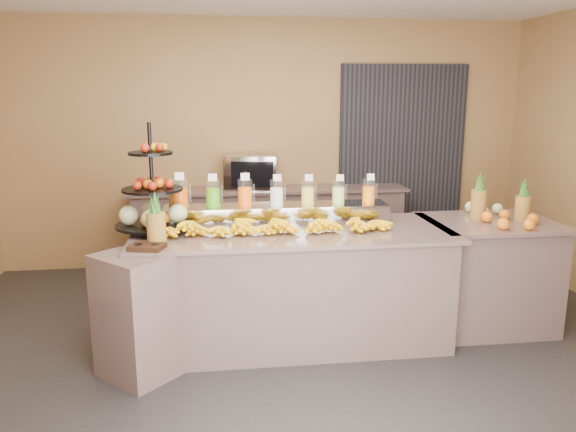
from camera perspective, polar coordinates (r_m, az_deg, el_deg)
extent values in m
plane|color=black|center=(4.46, 1.06, -14.06)|extent=(6.00, 6.00, 0.00)
cube|color=olive|center=(6.51, -2.19, 7.30)|extent=(6.00, 0.02, 2.80)
cube|color=black|center=(6.82, 11.45, 5.61)|extent=(1.50, 0.06, 2.20)
cube|color=gray|center=(4.56, 0.52, -7.32)|extent=(2.40, 0.90, 0.90)
cube|color=gray|center=(4.42, 0.53, -1.64)|extent=(2.50, 1.00, 0.03)
cube|color=gray|center=(4.18, -14.71, -9.64)|extent=(0.71, 0.71, 0.90)
cube|color=gray|center=(5.15, 19.52, -5.68)|extent=(1.00, 0.80, 0.90)
cube|color=gray|center=(5.03, 19.91, -0.64)|extent=(1.08, 0.88, 0.03)
cube|color=gray|center=(6.41, -1.90, -1.40)|extent=(3.00, 0.50, 0.90)
cube|color=gray|center=(6.32, -1.93, 2.70)|extent=(3.10, 0.55, 0.03)
cube|color=gray|center=(4.66, -1.15, 0.23)|extent=(1.85, 0.30, 0.15)
cylinder|color=silver|center=(4.60, -10.87, 2.28)|extent=(0.13, 0.13, 0.23)
cylinder|color=#D14800|center=(4.61, -10.85, 1.83)|extent=(0.12, 0.12, 0.16)
cylinder|color=gray|center=(4.60, -11.08, 2.94)|extent=(0.01, 0.01, 0.27)
cube|color=white|center=(4.52, -10.99, 3.98)|extent=(0.07, 0.02, 0.06)
cylinder|color=silver|center=(4.60, -7.63, 2.30)|extent=(0.12, 0.12, 0.22)
cylinder|color=#3F9C07|center=(4.60, -7.61, 1.87)|extent=(0.11, 0.11, 0.15)
cylinder|color=gray|center=(4.60, -7.83, 2.92)|extent=(0.01, 0.01, 0.26)
cube|color=white|center=(4.52, -7.68, 3.91)|extent=(0.07, 0.02, 0.06)
cylinder|color=silver|center=(4.60, -4.39, 2.39)|extent=(0.12, 0.12, 0.22)
cylinder|color=#FF5D00|center=(4.61, -4.38, 1.96)|extent=(0.11, 0.11, 0.15)
cylinder|color=gray|center=(4.60, -4.59, 3.01)|extent=(0.01, 0.01, 0.26)
cube|color=white|center=(4.52, -4.38, 4.00)|extent=(0.07, 0.02, 0.06)
cylinder|color=silver|center=(4.62, -1.16, 2.39)|extent=(0.11, 0.11, 0.21)
cylinder|color=silver|center=(4.63, -1.16, 1.99)|extent=(0.11, 0.11, 0.14)
cylinder|color=gray|center=(4.62, -1.35, 2.99)|extent=(0.01, 0.01, 0.24)
cube|color=white|center=(4.55, -1.10, 3.91)|extent=(0.07, 0.02, 0.06)
cylinder|color=silver|center=(4.66, 2.02, 2.44)|extent=(0.11, 0.11, 0.20)
cylinder|color=gold|center=(4.66, 2.02, 2.05)|extent=(0.10, 0.10, 0.14)
cylinder|color=gray|center=(4.66, 1.83, 3.02)|extent=(0.01, 0.01, 0.24)
cube|color=white|center=(4.59, 2.14, 3.92)|extent=(0.06, 0.02, 0.06)
cylinder|color=silver|center=(4.71, 5.14, 2.47)|extent=(0.11, 0.11, 0.20)
cylinder|color=#B3DE53|center=(4.71, 5.14, 2.10)|extent=(0.10, 0.10, 0.13)
cylinder|color=gray|center=(4.71, 4.97, 3.03)|extent=(0.01, 0.01, 0.23)
cube|color=white|center=(4.64, 5.31, 3.89)|extent=(0.06, 0.02, 0.05)
cylinder|color=silver|center=(4.77, 8.20, 2.54)|extent=(0.11, 0.11, 0.20)
cylinder|color=#FB7200|center=(4.78, 8.18, 2.16)|extent=(0.10, 0.10, 0.14)
cylinder|color=gray|center=(4.77, 8.02, 3.09)|extent=(0.01, 0.01, 0.23)
cube|color=white|center=(4.70, 8.40, 3.94)|extent=(0.06, 0.02, 0.05)
ellipsoid|color=#E8A80B|center=(4.34, -11.81, -1.36)|extent=(0.22, 0.16, 0.09)
ellipsoid|color=#E8A80B|center=(4.33, -9.46, -1.30)|extent=(0.22, 0.16, 0.09)
ellipsoid|color=#E8A80B|center=(4.33, -7.10, -1.23)|extent=(0.22, 0.16, 0.09)
ellipsoid|color=#E8A80B|center=(4.33, -4.74, -1.16)|extent=(0.22, 0.16, 0.09)
ellipsoid|color=#E8A80B|center=(4.34, -2.40, -1.09)|extent=(0.22, 0.16, 0.09)
ellipsoid|color=#E8A80B|center=(4.36, -0.07, -1.02)|extent=(0.22, 0.16, 0.09)
ellipsoid|color=#E8A80B|center=(4.39, 2.24, -0.95)|extent=(0.22, 0.16, 0.09)
ellipsoid|color=#E8A80B|center=(4.42, 4.52, -0.88)|extent=(0.22, 0.16, 0.09)
ellipsoid|color=#E8A80B|center=(4.46, 6.75, -0.80)|extent=(0.22, 0.16, 0.09)
ellipsoid|color=#E8A80B|center=(4.51, 8.95, -0.73)|extent=(0.22, 0.16, 0.09)
ellipsoid|color=#E8A80B|center=(4.32, -9.72, -0.48)|extent=(0.18, 0.15, 0.08)
ellipsoid|color=#E8A80B|center=(4.31, -5.47, -0.36)|extent=(0.18, 0.15, 0.08)
ellipsoid|color=#E8A80B|center=(4.34, -1.23, -0.24)|extent=(0.18, 0.15, 0.08)
ellipsoid|color=#E8A80B|center=(4.38, 2.94, -0.11)|extent=(0.18, 0.15, 0.08)
ellipsoid|color=#E8A80B|center=(4.45, 7.00, 0.01)|extent=(0.18, 0.15, 0.08)
cylinder|color=black|center=(4.45, -13.68, 3.83)|extent=(0.04, 0.04, 0.84)
cylinder|color=black|center=(4.53, -13.43, -0.86)|extent=(0.75, 0.75, 0.02)
cylinder|color=black|center=(4.47, -13.61, 2.65)|extent=(0.58, 0.58, 0.02)
cylinder|color=black|center=(4.43, -13.80, 6.22)|extent=(0.42, 0.42, 0.02)
sphere|color=beige|center=(4.49, -11.11, 0.32)|extent=(0.16, 0.16, 0.16)
sphere|color=maroon|center=(4.45, -11.97, 3.30)|extent=(0.07, 0.07, 0.07)
sphere|color=orange|center=(4.52, -14.64, -0.25)|extent=(0.08, 0.08, 0.08)
cube|color=black|center=(4.01, -14.14, -3.05)|extent=(0.27, 0.23, 0.03)
cylinder|color=brown|center=(4.10, -13.23, -1.26)|extent=(0.14, 0.14, 0.23)
cone|color=#1D4B19|center=(4.05, -13.36, 1.42)|extent=(0.07, 0.07, 0.16)
cylinder|color=brown|center=(4.85, -11.18, 1.18)|extent=(0.14, 0.14, 0.26)
cone|color=#1D4B19|center=(4.81, -11.29, 3.66)|extent=(0.07, 0.07, 0.16)
cylinder|color=brown|center=(5.05, 18.77, 1.11)|extent=(0.14, 0.14, 0.25)
cylinder|color=brown|center=(5.13, 22.71, 0.72)|extent=(0.12, 0.12, 0.21)
ellipsoid|color=orange|center=(4.91, 21.66, -0.35)|extent=(0.37, 0.25, 0.09)
cube|color=gray|center=(6.27, -3.79, 4.49)|extent=(0.62, 0.47, 0.38)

